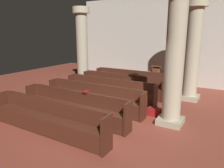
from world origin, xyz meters
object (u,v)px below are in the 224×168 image
(pillar_aisle_rear, at_px, (175,56))
(pew_row_0, at_px, (132,79))
(pew_row_4, at_px, (74,105))
(pew_row_1, at_px, (122,84))
(hymn_book, at_px, (86,92))
(pew_row_2, at_px, (109,89))
(pillar_far_side, at_px, (82,46))
(kneeler_box_red, at_px, (154,112))
(pew_row_5, at_px, (47,116))
(pillar_aisle_side, at_px, (193,50))
(pew_row_3, at_px, (94,96))
(lectern, at_px, (156,78))

(pillar_aisle_rear, bearing_deg, pew_row_0, 131.50)
(pew_row_4, xyz_separation_m, pillar_aisle_rear, (2.67, 1.23, 1.52))
(pew_row_0, relative_size, pew_row_4, 1.00)
(pew_row_1, xyz_separation_m, hymn_book, (0.36, -3.00, 0.42))
(pew_row_2, relative_size, pillar_far_side, 0.98)
(pew_row_2, bearing_deg, pew_row_4, -90.00)
(kneeler_box_red, bearing_deg, pew_row_2, 164.75)
(pew_row_4, distance_m, pew_row_5, 1.06)
(pillar_aisle_rear, xyz_separation_m, kneeler_box_red, (-0.63, 0.34, -1.88))
(pew_row_5, height_order, pillar_aisle_side, pillar_aisle_side)
(pew_row_0, xyz_separation_m, pillar_aisle_side, (2.67, -0.27, 1.52))
(pew_row_2, bearing_deg, pew_row_0, 90.00)
(pew_row_4, xyz_separation_m, pillar_far_side, (-2.62, 3.84, 1.52))
(pew_row_1, relative_size, pew_row_3, 1.00)
(pew_row_4, distance_m, lectern, 5.31)
(pew_row_5, height_order, kneeler_box_red, pew_row_5)
(pillar_aisle_rear, relative_size, kneeler_box_red, 8.95)
(pew_row_0, distance_m, pillar_aisle_rear, 4.31)
(pew_row_0, distance_m, pew_row_5, 5.32)
(pew_row_2, xyz_separation_m, pew_row_5, (0.00, -3.19, 0.00))
(pew_row_3, height_order, pew_row_4, same)
(pew_row_3, bearing_deg, pillar_aisle_rear, 3.55)
(pew_row_2, height_order, pillar_far_side, pillar_far_side)
(pew_row_4, bearing_deg, pillar_far_side, 124.38)
(pew_row_0, relative_size, lectern, 3.51)
(pillar_aisle_side, distance_m, kneeler_box_red, 3.12)
(pew_row_2, xyz_separation_m, lectern, (0.83, 3.12, -0.03))
(pew_row_2, xyz_separation_m, pew_row_3, (0.00, -1.06, 0.00))
(lectern, bearing_deg, kneeler_box_red, -71.71)
(pew_row_0, distance_m, lectern, 1.29)
(pew_row_5, bearing_deg, pew_row_4, 90.00)
(pew_row_3, relative_size, lectern, 3.51)
(pew_row_5, relative_size, hymn_book, 17.36)
(pew_row_0, height_order, pillar_far_side, pillar_far_side)
(pew_row_3, height_order, pillar_far_side, pillar_far_side)
(pew_row_0, height_order, hymn_book, hymn_book)
(pew_row_3, xyz_separation_m, pew_row_4, (0.00, -1.06, 0.00))
(pew_row_2, distance_m, pew_row_5, 3.19)
(pew_row_1, distance_m, pew_row_3, 2.13)
(pew_row_1, bearing_deg, pillar_aisle_rear, -36.24)
(pew_row_2, bearing_deg, pillar_far_side, 146.93)
(pillar_aisle_rear, relative_size, hymn_book, 17.69)
(pew_row_3, xyz_separation_m, lectern, (0.83, 4.19, -0.03))
(pew_row_2, xyz_separation_m, pillar_far_side, (-2.62, 1.71, 1.52))
(pillar_aisle_side, height_order, hymn_book, pillar_aisle_side)
(pew_row_2, height_order, pew_row_4, same)
(pew_row_4, distance_m, kneeler_box_red, 2.60)
(pew_row_0, xyz_separation_m, pew_row_1, (0.00, -1.06, 0.00))
(pew_row_1, height_order, pillar_far_side, pillar_far_side)
(lectern, bearing_deg, pew_row_1, -111.88)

